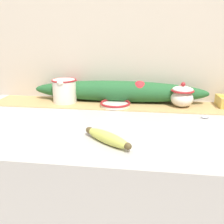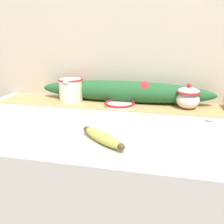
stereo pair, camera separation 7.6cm
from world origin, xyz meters
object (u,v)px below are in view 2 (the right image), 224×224
at_px(cream_pitcher, 71,89).
at_px(banana, 103,137).
at_px(sugar_bowl, 188,97).
at_px(small_dish, 120,104).
at_px(spoon, 207,120).

bearing_deg(cream_pitcher, banana, -57.76).
bearing_deg(sugar_bowl, cream_pitcher, 179.88).
relative_size(small_dish, spoon, 0.94).
distance_m(cream_pitcher, small_dish, 0.26).
xyz_separation_m(cream_pitcher, small_dish, (0.25, -0.04, -0.05)).
relative_size(cream_pitcher, small_dish, 0.98).
relative_size(sugar_bowl, spoon, 0.76).
bearing_deg(sugar_bowl, spoon, -66.64).
distance_m(sugar_bowl, small_dish, 0.31).
bearing_deg(small_dish, sugar_bowl, 6.50).
bearing_deg(banana, small_dish, 93.35).
height_order(sugar_bowl, banana, sugar_bowl).
xyz_separation_m(cream_pitcher, banana, (0.28, -0.44, -0.04)).
bearing_deg(spoon, sugar_bowl, 81.47).
bearing_deg(cream_pitcher, spoon, -13.77).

